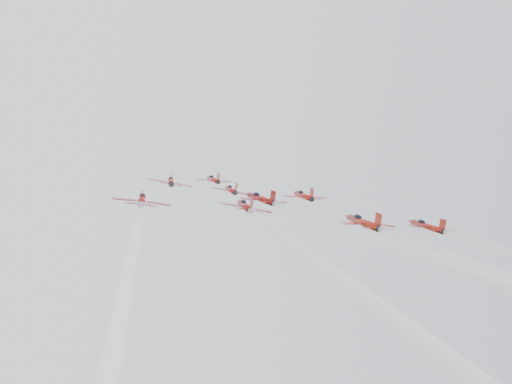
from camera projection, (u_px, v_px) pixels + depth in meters
name	position (u px, v px, depth m)	size (l,w,h in m)	color
jet_lead	(213.00, 179.00, 153.66)	(9.15, 12.09, 6.45)	#9F1C0F
jet_row2_left	(170.00, 181.00, 132.21)	(9.58, 12.65, 6.75)	#A31A0F
jet_row2_center	(231.00, 190.00, 132.58)	(8.76, 11.57, 6.17)	#A91014
jet_row2_right	(303.00, 196.00, 143.20)	(10.11, 13.36, 7.13)	#B11810
jet_center	(378.00, 252.00, 77.78)	(9.87, 97.18, 46.78)	maroon
jet_rear_farleft	(204.00, 270.00, 54.41)	(9.02, 88.86, 42.77)	maroon
jet_rear_left	(366.00, 270.00, 64.55)	(9.19, 90.52, 43.57)	maroon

